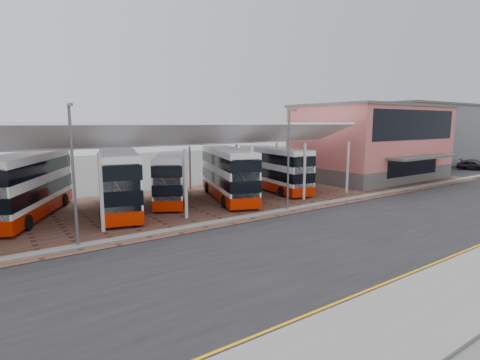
{
  "coord_description": "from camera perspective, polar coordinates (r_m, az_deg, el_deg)",
  "views": [
    {
      "loc": [
        -18.16,
        -15.86,
        7.04
      ],
      "look_at": [
        -1.87,
        7.5,
        2.68
      ],
      "focal_mm": 28.0,
      "sensor_mm": 36.0,
      "label": 1
    }
  ],
  "objects": [
    {
      "name": "ground",
      "position": [
        25.12,
        13.53,
        -7.82
      ],
      "size": [
        140.0,
        140.0,
        0.0
      ],
      "primitive_type": "plane",
      "color": "#4E514C"
    },
    {
      "name": "road",
      "position": [
        24.5,
        15.29,
        -8.29
      ],
      "size": [
        120.0,
        14.0,
        0.02
      ],
      "primitive_type": "cube",
      "color": "black",
      "rests_on": "ground"
    },
    {
      "name": "forecourt",
      "position": [
        35.9,
        0.04,
        -2.56
      ],
      "size": [
        72.0,
        16.0,
        0.06
      ],
      "primitive_type": "cube",
      "color": "brown",
      "rests_on": "ground"
    },
    {
      "name": "north_kerb",
      "position": [
        29.42,
        4.45,
        -5.03
      ],
      "size": [
        120.0,
        0.8,
        0.14
      ],
      "primitive_type": "cube",
      "color": "slate",
      "rests_on": "ground"
    },
    {
      "name": "carpark_surface",
      "position": [
        67.69,
        32.33,
        1.42
      ],
      "size": [
        22.0,
        10.0,
        0.08
      ],
      "primitive_type": "cube",
      "color": "black",
      "rests_on": "ground"
    },
    {
      "name": "yellow_line_near",
      "position": [
        21.39,
        27.95,
        -11.5
      ],
      "size": [
        120.0,
        0.12,
        0.01
      ],
      "primitive_type": "cube",
      "color": "#E39400",
      "rests_on": "road"
    },
    {
      "name": "yellow_line_far",
      "position": [
        21.52,
        27.23,
        -11.33
      ],
      "size": [
        120.0,
        0.12,
        0.01
      ],
      "primitive_type": "cube",
      "color": "#E39400",
      "rests_on": "road"
    },
    {
      "name": "canopy",
      "position": [
        32.21,
        -12.76,
        6.28
      ],
      "size": [
        37.0,
        11.63,
        7.07
      ],
      "color": "silver",
      "rests_on": "ground"
    },
    {
      "name": "terminal",
      "position": [
        50.86,
        19.29,
        5.54
      ],
      "size": [
        18.4,
        14.4,
        9.25
      ],
      "color": "#565451",
      "rests_on": "ground"
    },
    {
      "name": "warehouse",
      "position": [
        77.27,
        24.19,
        6.55
      ],
      "size": [
        30.5,
        20.5,
        10.25
      ],
      "color": "slate",
      "rests_on": "ground"
    },
    {
      "name": "lamp_west",
      "position": [
        22.68,
        -24.07,
        1.15
      ],
      "size": [
        0.16,
        0.9,
        8.07
      ],
      "color": "#5C5E64",
      "rests_on": "ground"
    },
    {
      "name": "lamp_east",
      "position": [
        30.06,
        7.42,
        3.51
      ],
      "size": [
        0.16,
        0.9,
        8.07
      ],
      "color": "#5C5E64",
      "rests_on": "ground"
    },
    {
      "name": "bus_1",
      "position": [
        31.75,
        -29.62,
        -0.8
      ],
      "size": [
        7.68,
        11.49,
        4.76
      ],
      "rotation": [
        0.0,
        0.0,
        -0.48
      ],
      "color": "white",
      "rests_on": "forecourt"
    },
    {
      "name": "bus_2",
      "position": [
        31.27,
        -18.01,
        -0.17
      ],
      "size": [
        5.59,
        11.97,
        4.81
      ],
      "rotation": [
        0.0,
        0.0,
        -0.26
      ],
      "color": "white",
      "rests_on": "forecourt"
    },
    {
      "name": "bus_3",
      "position": [
        34.18,
        -10.41,
        0.34
      ],
      "size": [
        6.93,
        10.13,
        4.22
      ],
      "rotation": [
        0.0,
        0.0,
        -0.49
      ],
      "color": "white",
      "rests_on": "forecourt"
    },
    {
      "name": "bus_4",
      "position": [
        34.54,
        -1.85,
        0.92
      ],
      "size": [
        6.0,
        11.49,
        4.64
      ],
      "rotation": [
        0.0,
        0.0,
        -0.32
      ],
      "color": "white",
      "rests_on": "forecourt"
    },
    {
      "name": "bus_5",
      "position": [
        39.16,
        5.14,
        1.67
      ],
      "size": [
        3.97,
        11.02,
        4.44
      ],
      "rotation": [
        0.0,
        0.0,
        -0.14
      ],
      "color": "white",
      "rests_on": "forecourt"
    },
    {
      "name": "carpark_car_a",
      "position": [
        65.7,
        31.85,
        1.91
      ],
      "size": [
        2.9,
        4.31,
        1.36
      ],
      "primitive_type": "imported",
      "rotation": [
        0.0,
        0.0,
        0.36
      ],
      "color": "black",
      "rests_on": "carpark_surface"
    },
    {
      "name": "carpark_car_b",
      "position": [
        69.36,
        32.32,
        2.14
      ],
      "size": [
        4.1,
        4.74,
        1.31
      ],
      "primitive_type": "imported",
      "rotation": [
        0.0,
        0.0,
        0.62
      ],
      "color": "#45464B",
      "rests_on": "carpark_surface"
    }
  ]
}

